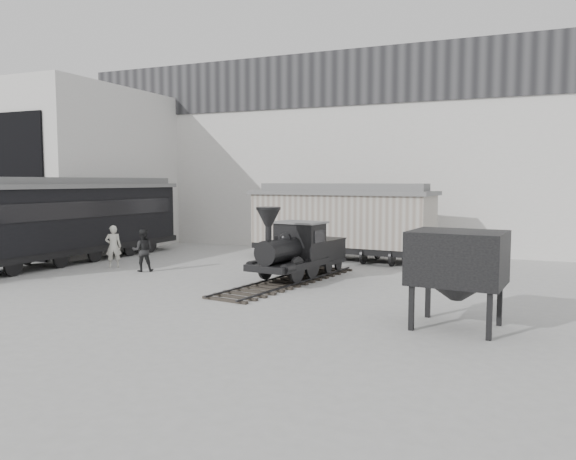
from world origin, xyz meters
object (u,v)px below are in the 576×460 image
at_px(boxcar, 341,220).
at_px(visitor_a, 113,246).
at_px(passenger_coach, 69,219).
at_px(coal_hopper, 457,265).
at_px(locomotive, 296,254).
at_px(visitor_b, 143,250).

bearing_deg(boxcar, visitor_a, -136.94).
xyz_separation_m(passenger_coach, coal_hopper, (18.51, -5.39, -0.39)).
xyz_separation_m(locomotive, visitor_a, (-8.80, -0.14, -0.11)).
relative_size(boxcar, visitor_a, 4.93).
bearing_deg(visitor_b, passenger_coach, -45.13).
bearing_deg(locomotive, coal_hopper, -27.97).
xyz_separation_m(locomotive, coal_hopper, (6.58, -4.94, 0.62)).
distance_m(visitor_b, coal_hopper, 14.23).
xyz_separation_m(boxcar, visitor_a, (-8.60, -6.56, -1.02)).
bearing_deg(coal_hopper, visitor_a, 168.75).
relative_size(locomotive, boxcar, 0.88).
xyz_separation_m(visitor_a, visitor_b, (1.89, -0.37, -0.04)).
bearing_deg(visitor_b, coal_hopper, 127.48).
bearing_deg(boxcar, passenger_coach, -147.27).
height_order(boxcar, coal_hopper, boxcar).
xyz_separation_m(locomotive, boxcar, (-0.20, 6.42, 0.91)).
bearing_deg(boxcar, coal_hopper, -53.45).
distance_m(boxcar, coal_hopper, 13.24).
distance_m(boxcar, visitor_b, 9.71).
bearing_deg(passenger_coach, boxcar, 30.19).
distance_m(passenger_coach, visitor_a, 3.37).
height_order(passenger_coach, visitor_a, passenger_coach).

